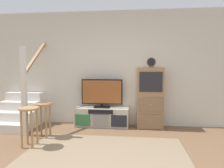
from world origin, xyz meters
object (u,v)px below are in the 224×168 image
at_px(media_console, 102,117).
at_px(bar_stool_far, 43,112).
at_px(side_cabinet, 150,98).
at_px(bar_stool_near, 29,118).
at_px(television, 102,93).
at_px(desk_clock, 151,63).

xyz_separation_m(media_console, bar_stool_far, (-1.03, -0.85, 0.29)).
distance_m(side_cabinet, bar_stool_near, 2.56).
xyz_separation_m(television, desk_clock, (1.12, -0.03, 0.69)).
height_order(media_console, television, television).
bearing_deg(desk_clock, bar_stool_near, -148.27).
xyz_separation_m(television, side_cabinet, (1.10, -0.01, -0.11)).
bearing_deg(bar_stool_near, side_cabinet, 32.19).
xyz_separation_m(media_console, television, (0.00, 0.02, 0.57)).
distance_m(side_cabinet, desk_clock, 0.80).
bearing_deg(side_cabinet, television, 179.29).
xyz_separation_m(side_cabinet, bar_stool_near, (-2.16, -1.36, -0.17)).
distance_m(side_cabinet, bar_stool_far, 2.31).
distance_m(desk_clock, bar_stool_far, 2.51).
height_order(media_console, bar_stool_near, bar_stool_near).
relative_size(media_console, desk_clock, 5.66).
relative_size(television, bar_stool_far, 1.41).
distance_m(media_console, bar_stool_far, 1.37).
xyz_separation_m(television, bar_stool_near, (-1.06, -1.37, -0.28)).
xyz_separation_m(media_console, desk_clock, (1.12, -0.00, 1.27)).
bearing_deg(television, bar_stool_near, -127.57).
bearing_deg(media_console, desk_clock, -0.24).
height_order(side_cabinet, desk_clock, desk_clock).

